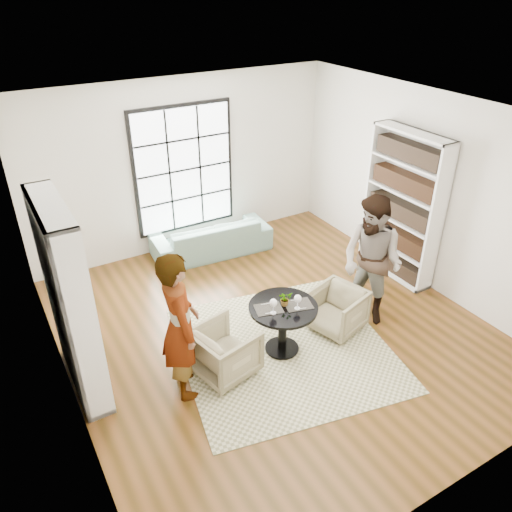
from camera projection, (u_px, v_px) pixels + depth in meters
ground at (274, 328)px, 7.11m from camera, size 6.00×6.00×0.00m
room_shell at (255, 235)px, 6.89m from camera, size 6.00×6.01×6.00m
rug at (284, 348)px, 6.73m from camera, size 3.17×3.17×0.01m
pedestal_table at (283, 319)px, 6.46m from camera, size 0.89×0.89×0.71m
sofa at (211, 237)px, 8.88m from camera, size 2.14×0.98×0.61m
armchair_left at (225, 351)px, 6.19m from camera, size 0.87×0.85×0.66m
armchair_right at (337, 310)px, 6.97m from camera, size 0.85×0.84×0.63m
person_left at (180, 326)px, 5.64m from camera, size 0.56×0.75×1.88m
person_right at (372, 261)px, 6.89m from camera, size 0.91×1.06×1.89m
placemat_left at (269, 309)px, 6.31m from camera, size 0.40×0.34×0.01m
placemat_right at (298, 305)px, 6.39m from camera, size 0.40×0.34×0.01m
cutlery_left at (269, 308)px, 6.30m from camera, size 0.19×0.25×0.01m
cutlery_right at (298, 304)px, 6.38m from camera, size 0.19×0.25×0.01m
wine_glass_left at (273, 303)px, 6.16m from camera, size 0.10×0.10×0.21m
wine_glass_right at (298, 299)px, 6.24m from camera, size 0.10×0.10×0.21m
flower_centerpiece at (285, 299)px, 6.34m from camera, size 0.19×0.17×0.19m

